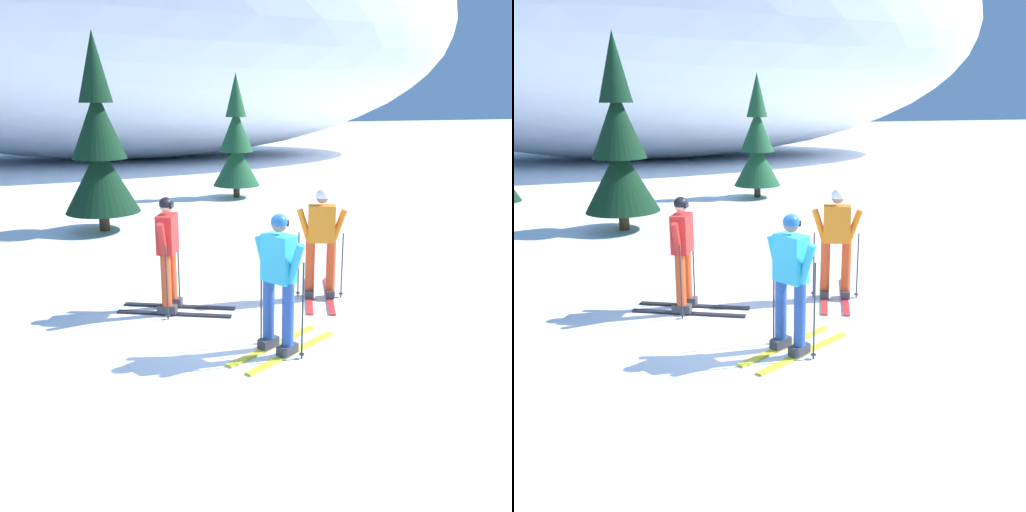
% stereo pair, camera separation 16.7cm
% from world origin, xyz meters
% --- Properties ---
extents(ground_plane, '(120.00, 120.00, 0.00)m').
position_xyz_m(ground_plane, '(0.00, 0.00, 0.00)').
color(ground_plane, white).
extents(skier_red_jacket, '(1.76, 1.12, 1.75)m').
position_xyz_m(skier_red_jacket, '(-0.47, 1.22, 0.92)').
color(skier_red_jacket, black).
rests_on(skier_red_jacket, ground).
extents(skier_cyan_jacket, '(1.65, 1.18, 1.80)m').
position_xyz_m(skier_cyan_jacket, '(0.58, -0.67, 0.95)').
color(skier_cyan_jacket, gold).
rests_on(skier_cyan_jacket, ground).
extents(skier_orange_jacket, '(1.06, 1.82, 1.78)m').
position_xyz_m(skier_orange_jacket, '(1.93, 1.07, 0.93)').
color(skier_orange_jacket, red).
rests_on(skier_orange_jacket, ground).
extents(pine_tree_center_right, '(1.77, 1.77, 4.59)m').
position_xyz_m(pine_tree_center_right, '(-1.04, 7.16, 1.92)').
color(pine_tree_center_right, '#47301E').
rests_on(pine_tree_center_right, ground).
extents(pine_tree_far_right, '(1.49, 1.49, 3.85)m').
position_xyz_m(pine_tree_far_right, '(3.32, 10.76, 1.61)').
color(pine_tree_far_right, '#47301E').
rests_on(pine_tree_far_right, ground).
extents(snow_ridge_background, '(36.24, 18.01, 14.23)m').
position_xyz_m(snow_ridge_background, '(1.54, 24.14, 7.12)').
color(snow_ridge_background, white).
rests_on(snow_ridge_background, ground).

